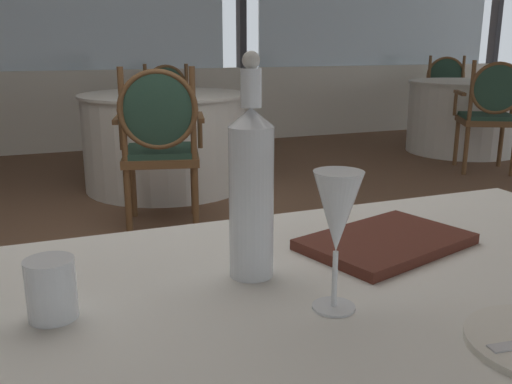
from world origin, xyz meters
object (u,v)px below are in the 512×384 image
Objects in this scene: water_bottle at (251,188)px; dining_chair_3_0 at (491,108)px; water_tumbler at (51,289)px; dining_chair_2_1 at (167,104)px; dining_chair_3_1 at (446,91)px; wine_glass at (337,215)px; menu_book at (386,242)px; dining_chair_2_0 at (160,137)px.

water_bottle reaches higher than dining_chair_3_0.
water_tumbler is 4.79m from dining_chair_2_1.
dining_chair_2_1 is 0.95× the size of dining_chair_3_1.
dining_chair_3_0 is at bearing 43.53° from wine_glass.
wine_glass is (0.07, -0.16, -0.01)m from water_bottle.
water_bottle is 4.69m from dining_chair_2_1.
dining_chair_3_0 reaches higher than menu_book.
dining_chair_2_1 is at bearing 66.06° from menu_book.
water_tumbler is 0.09× the size of dining_chair_2_1.
dining_chair_2_0 reaches higher than water_tumbler.
wine_glass is 0.42m from water_tumbler.
dining_chair_3_0 is (3.03, 0.51, 0.00)m from dining_chair_2_0.
dining_chair_2_0 reaches higher than dining_chair_3_1.
menu_book is 4.60m from dining_chair_2_1.
wine_glass reaches higher than dining_chair_2_1.
water_bottle is at bearing -174.61° from dining_chair_2_0.
water_bottle is at bearing 2.90° from dining_chair_2_1.
dining_chair_3_1 is (0.99, 1.77, -0.02)m from dining_chair_3_0.
dining_chair_3_0 reaches higher than wine_glass.
dining_chair_3_0 reaches higher than water_tumbler.
wine_glass is at bearing 4.05° from dining_chair_2_1.
dining_chair_2_0 is 4.62m from dining_chair_3_1.
menu_book is 4.29m from dining_chair_3_0.
dining_chair_2_1 is at bearing 75.59° from water_tumbler.
water_bottle is 4.53m from dining_chair_3_0.
water_bottle is 0.34m from water_tumbler.
water_tumbler is at bearing 162.60° from wine_glass.
dining_chair_3_0 is 2.03m from dining_chair_3_1.
dining_chair_3_1 is (4.09, 4.74, -0.20)m from menu_book.
dining_chair_2_1 reaches higher than water_tumbler.
water_bottle is 4.17× the size of water_tumbler.
water_tumbler is at bearing 170.00° from menu_book.
dining_chair_2_0 reaches higher than dining_chair_3_0.
wine_glass is 0.21× the size of dining_chair_3_0.
water_tumbler is at bearing -172.93° from water_bottle.
dining_chair_3_1 is at bearing 47.43° from water_bottle.
dining_chair_3_0 is (2.52, -1.60, 0.02)m from dining_chair_2_1.
dining_chair_3_1 reaches higher than dining_chair_2_1.
water_bottle is 0.32m from menu_book.
dining_chair_2_1 is at bearing 86.79° from dining_chair_3_0.
wine_glass is 0.32m from menu_book.
dining_chair_2_0 is at bearing 83.69° from wine_glass.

